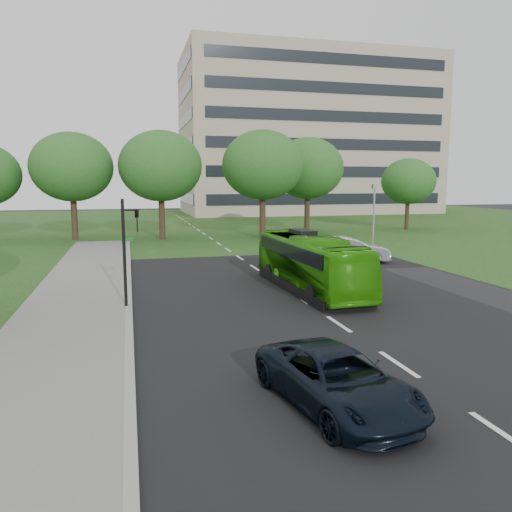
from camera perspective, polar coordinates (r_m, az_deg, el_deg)
The scene contains 13 objects.
ground at distance 19.60m, azimuth 7.07°, elevation -6.19°, with size 160.00×160.00×0.00m, color black.
street_surfaces at distance 41.22m, azimuth -5.01°, elevation 1.55°, with size 120.00×120.00×0.15m.
office_building at distance 85.03m, azimuth 5.79°, elevation 13.47°, with size 40.10×20.10×25.00m.
tree_park_a at distance 45.68m, azimuth -20.32°, elevation 9.51°, with size 6.89×6.89×9.15m.
tree_park_b at distance 44.22m, azimuth -10.86°, elevation 10.05°, with size 7.13×7.13×9.35m.
tree_park_c at distance 44.23m, azimuth 0.76°, elevation 10.34°, with size 7.12×7.12×9.46m.
tree_park_d at distance 49.74m, azimuth 5.93°, elevation 9.93°, with size 7.02×7.02×9.28m.
tree_park_e at distance 54.63m, azimuth 17.03°, elevation 8.15°, with size 5.55×5.55×7.40m.
bus at distance 22.99m, azimuth 6.18°, elevation -0.79°, with size 2.12×9.08×2.53m, color #2C930B.
sedan at distance 31.27m, azimuth 10.57°, elevation 0.69°, with size 1.70×4.86×1.60m, color silver.
suv at distance 11.38m, azimuth 9.21°, elevation -13.77°, with size 2.12×4.59×1.28m, color black.
traffic_light at distance 19.79m, azimuth -14.47°, elevation 1.21°, with size 0.69×0.20×4.31m.
camera_pole at distance 39.71m, azimuth 13.34°, elevation 5.54°, with size 0.48×0.44×4.79m.
Camera 1 is at (-6.98, -17.64, 4.91)m, focal length 35.00 mm.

